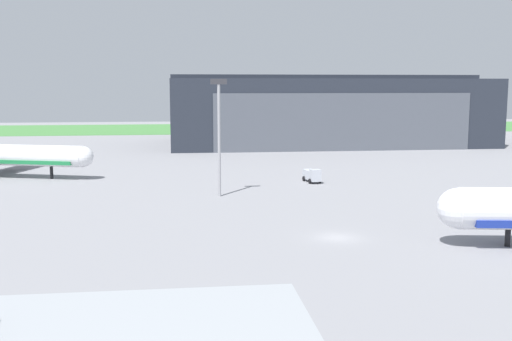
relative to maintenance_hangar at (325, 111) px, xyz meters
The scene contains 5 objects.
ground_plane 109.69m from the maintenance_hangar, 102.79° to the right, with size 440.00×440.00×0.00m, color gray.
grass_field_strip 69.89m from the maintenance_hangar, 110.45° to the left, with size 440.00×56.00×0.08m, color #468240.
maintenance_hangar is the anchor object (origin of this frame).
stair_truck 71.65m from the maintenance_hangar, 105.23° to the right, with size 2.58×5.21×2.41m.
apron_light_mast 87.38m from the maintenance_hangar, 113.78° to the right, with size 2.40×0.50×17.35m.
Camera 1 is at (-16.70, -62.88, 16.37)m, focal length 42.75 mm.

